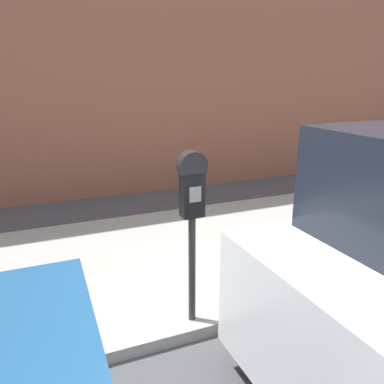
# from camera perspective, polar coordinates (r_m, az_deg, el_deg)

# --- Properties ---
(sidewalk) EXTENTS (24.00, 2.80, 0.11)m
(sidewalk) POSITION_cam_1_polar(r_m,az_deg,el_deg) (4.59, 0.92, -9.14)
(sidewalk) COLOR #9E9B96
(sidewalk) RESTS_ON ground_plane
(building_facade) EXTENTS (24.00, 0.30, 6.11)m
(building_facade) POSITION_cam_1_polar(r_m,az_deg,el_deg) (7.01, -9.52, 24.87)
(building_facade) COLOR #935642
(building_facade) RESTS_ON ground_plane
(parking_meter) EXTENTS (0.23, 0.13, 1.45)m
(parking_meter) POSITION_cam_1_polar(r_m,az_deg,el_deg) (2.89, 0.00, -1.68)
(parking_meter) COLOR #2D2D30
(parking_meter) RESTS_ON sidewalk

